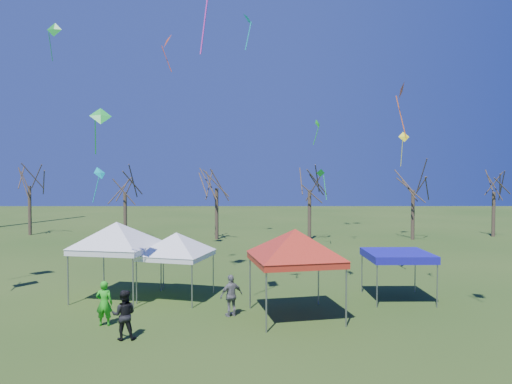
# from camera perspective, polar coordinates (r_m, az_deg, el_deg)

# --- Properties ---
(ground) EXTENTS (140.00, 140.00, 0.00)m
(ground) POSITION_cam_1_polar(r_m,az_deg,el_deg) (17.92, -3.90, -16.67)
(ground) COLOR #284616
(ground) RESTS_ON ground
(tree_0) EXTENTS (3.83, 3.83, 8.44)m
(tree_0) POSITION_cam_1_polar(r_m,az_deg,el_deg) (49.49, -26.50, 2.66)
(tree_0) COLOR #3D2D21
(tree_0) RESTS_ON ground
(tree_1) EXTENTS (3.42, 3.42, 7.54)m
(tree_1) POSITION_cam_1_polar(r_m,az_deg,el_deg) (43.26, -16.08, 1.99)
(tree_1) COLOR #3D2D21
(tree_1) RESTS_ON ground
(tree_2) EXTENTS (3.71, 3.71, 8.18)m
(tree_2) POSITION_cam_1_polar(r_m,az_deg,el_deg) (41.47, -4.95, 2.76)
(tree_2) COLOR #3D2D21
(tree_2) RESTS_ON ground
(tree_3) EXTENTS (3.59, 3.59, 7.91)m
(tree_3) POSITION_cam_1_polar(r_m,az_deg,el_deg) (41.28, 6.72, 2.46)
(tree_3) COLOR #3D2D21
(tree_3) RESTS_ON ground
(tree_4) EXTENTS (3.58, 3.58, 7.89)m
(tree_4) POSITION_cam_1_polar(r_m,az_deg,el_deg) (43.34, 19.07, 2.32)
(tree_4) COLOR #3D2D21
(tree_4) RESTS_ON ground
(tree_5) EXTENTS (3.39, 3.39, 7.46)m
(tree_5) POSITION_cam_1_polar(r_m,az_deg,el_deg) (48.57, 27.62, 1.76)
(tree_5) COLOR #3D2D21
(tree_5) RESTS_ON ground
(tent_white_west) EXTENTS (4.62, 4.62, 4.14)m
(tent_white_west) POSITION_cam_1_polar(r_m,az_deg,el_deg) (22.43, -17.02, -4.22)
(tent_white_west) COLOR gray
(tent_white_west) RESTS_ON ground
(tent_white_mid) EXTENTS (3.92, 3.92, 3.58)m
(tent_white_mid) POSITION_cam_1_polar(r_m,az_deg,el_deg) (21.76, -9.93, -5.56)
(tent_white_mid) COLOR gray
(tent_white_mid) RESTS_ON ground
(tent_red) EXTENTS (4.62, 4.62, 4.16)m
(tent_red) POSITION_cam_1_polar(r_m,az_deg,el_deg) (18.57, 4.92, -5.37)
(tent_red) COLOR gray
(tent_red) RESTS_ON ground
(tent_blue) EXTENTS (2.87, 2.87, 2.22)m
(tent_blue) POSITION_cam_1_polar(r_m,az_deg,el_deg) (22.31, 17.27, -7.62)
(tent_blue) COLOR gray
(tent_blue) RESTS_ON ground
(person_grey) EXTENTS (1.07, 0.88, 1.71)m
(person_grey) POSITION_cam_1_polar(r_m,az_deg,el_deg) (19.13, -3.10, -12.79)
(person_grey) COLOR slate
(person_grey) RESTS_ON ground
(person_dark) EXTENTS (0.92, 0.75, 1.75)m
(person_dark) POSITION_cam_1_polar(r_m,az_deg,el_deg) (17.19, -16.18, -14.51)
(person_dark) COLOR black
(person_dark) RESTS_ON ground
(person_green) EXTENTS (0.64, 0.42, 1.73)m
(person_green) POSITION_cam_1_polar(r_m,az_deg,el_deg) (18.90, -18.44, -13.05)
(person_green) COLOR green
(person_green) RESTS_ON ground
(kite_2) EXTENTS (1.26, 0.67, 3.13)m
(kite_2) POSITION_cam_1_polar(r_m,az_deg,el_deg) (43.23, -23.93, 18.05)
(kite_2) COLOR #169427
(kite_2) RESTS_ON ground
(kite_1) EXTENTS (0.92, 0.73, 1.80)m
(kite_1) POSITION_cam_1_polar(r_m,az_deg,el_deg) (18.32, -18.88, 8.91)
(kite_1) COLOR green
(kite_1) RESTS_ON ground
(kite_22) EXTENTS (0.83, 0.78, 2.50)m
(kite_22) POSITION_cam_1_polar(r_m,az_deg,el_deg) (36.99, 8.13, 2.20)
(kite_22) COLOR green
(kite_22) RESTS_ON ground
(kite_13) EXTENTS (1.12, 1.28, 2.84)m
(kite_13) POSITION_cam_1_polar(r_m,az_deg,el_deg) (37.79, -18.95, 2.23)
(kite_13) COLOR #0ED6D5
(kite_13) RESTS_ON ground
(kite_17) EXTENTS (0.72, 1.02, 2.95)m
(kite_17) POSITION_cam_1_polar(r_m,az_deg,el_deg) (25.14, 17.67, 11.91)
(kite_17) COLOR #F8610D
(kite_17) RESTS_ON ground
(kite_19) EXTENTS (0.77, 0.84, 2.16)m
(kite_19) POSITION_cam_1_polar(r_m,az_deg,el_deg) (38.51, 7.72, 8.40)
(kite_19) COLOR green
(kite_19) RESTS_ON ground
(kite_12) EXTENTS (1.04, 0.50, 3.19)m
(kite_12) POSITION_cam_1_polar(r_m,az_deg,el_deg) (43.90, 18.00, 6.51)
(kite_12) COLOR #FFFC1A
(kite_12) RESTS_ON ground
(kite_18) EXTENTS (0.58, 0.83, 2.11)m
(kite_18) POSITION_cam_1_polar(r_m,az_deg,el_deg) (27.03, -0.98, 20.73)
(kite_18) COLOR #0DC7C6
(kite_18) RESTS_ON ground
(kite_11) EXTENTS (1.05, 1.37, 2.64)m
(kite_11) POSITION_cam_1_polar(r_m,az_deg,el_deg) (34.05, -11.04, 18.04)
(kite_11) COLOR #E8450C
(kite_11) RESTS_ON ground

